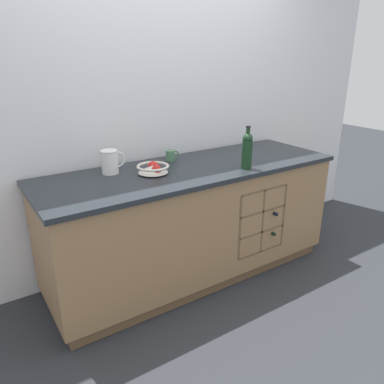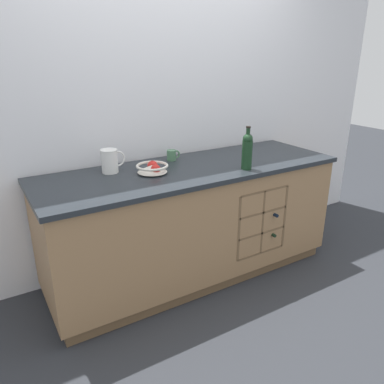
% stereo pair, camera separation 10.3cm
% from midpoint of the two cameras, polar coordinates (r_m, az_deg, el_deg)
% --- Properties ---
extents(ground_plane, '(14.00, 14.00, 0.00)m').
position_cam_midpoint_polar(ground_plane, '(3.15, 0.96, -12.05)').
color(ground_plane, '#2D3035').
extents(back_wall, '(4.65, 0.06, 2.55)m').
position_cam_midpoint_polar(back_wall, '(3.06, -3.27, 12.57)').
color(back_wall, white).
rests_on(back_wall, ground_plane).
extents(kitchen_island, '(2.29, 0.77, 0.90)m').
position_cam_midpoint_polar(kitchen_island, '(2.93, 1.08, -4.52)').
color(kitchen_island, brown).
rests_on(kitchen_island, ground_plane).
extents(fruit_bowl, '(0.23, 0.23, 0.08)m').
position_cam_midpoint_polar(fruit_bowl, '(2.63, -4.92, 3.72)').
color(fruit_bowl, silver).
rests_on(fruit_bowl, kitchen_island).
extents(white_pitcher, '(0.18, 0.12, 0.17)m').
position_cam_midpoint_polar(white_pitcher, '(2.67, -11.31, 4.74)').
color(white_pitcher, white).
rests_on(white_pitcher, kitchen_island).
extents(ceramic_mug, '(0.11, 0.07, 0.08)m').
position_cam_midpoint_polar(ceramic_mug, '(2.94, -2.08, 5.62)').
color(ceramic_mug, '#4C7A56').
rests_on(ceramic_mug, kitchen_island).
extents(standing_wine_bottle, '(0.08, 0.08, 0.31)m').
position_cam_midpoint_polar(standing_wine_bottle, '(2.72, 9.49, 6.29)').
color(standing_wine_bottle, '#19381E').
rests_on(standing_wine_bottle, kitchen_island).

